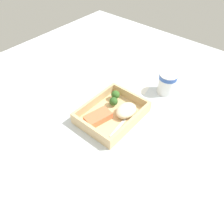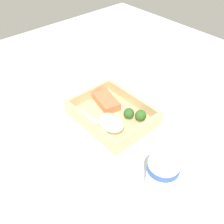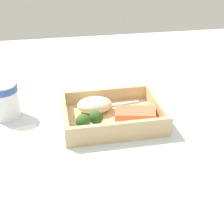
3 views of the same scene
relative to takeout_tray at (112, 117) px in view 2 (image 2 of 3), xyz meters
The scene contains 10 objects.
ground_plane 1.60cm from the takeout_tray, ahead, with size 160.00×160.00×2.00cm, color silver.
takeout_tray is the anchor object (origin of this frame).
tray_rim 2.51cm from the takeout_tray, ahead, with size 25.39×19.77×3.82cm.
salmon_fillet 6.32cm from the takeout_tray, 157.05° to the left, with size 10.15×5.62×2.68cm, color #F16F46.
mashed_potatoes 6.13cm from the takeout_tray, 45.21° to the right, with size 9.39×7.10×3.86cm, color beige.
broccoli_floret_1 6.12cm from the takeout_tray, 33.74° to the left, with size 3.48×3.48×3.87cm.
broccoli_floret_2 9.82cm from the takeout_tray, 31.23° to the left, with size 3.59×3.59×4.31cm.
fork 5.86cm from the takeout_tray, 91.14° to the right, with size 15.88×3.69×0.44cm.
paper_cup 28.90cm from the takeout_tray, 16.61° to the right, with size 7.78×7.78×9.45cm.
receipt_slip 22.53cm from the takeout_tray, 14.14° to the left, with size 7.11×14.28×0.24cm, color white.
Camera 2 is at (47.69, -42.29, 57.75)cm, focal length 42.00 mm.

